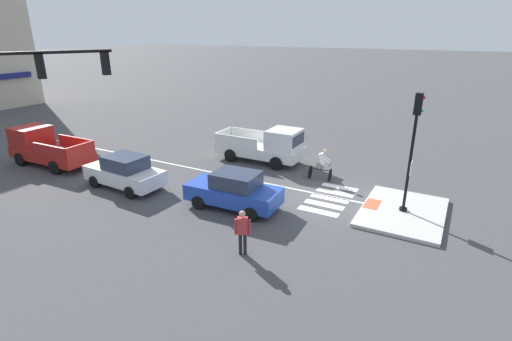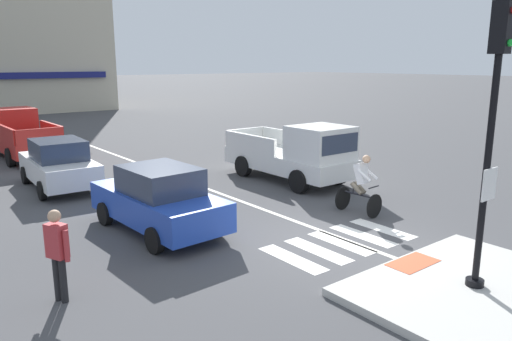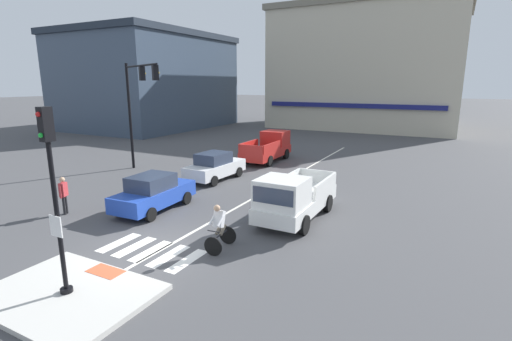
{
  "view_description": "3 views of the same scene",
  "coord_description": "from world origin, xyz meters",
  "views": [
    {
      "loc": [
        -15.8,
        -4.91,
        7.32
      ],
      "look_at": [
        -0.98,
        3.25,
        1.09
      ],
      "focal_mm": 26.92,
      "sensor_mm": 36.0,
      "label": 1
    },
    {
      "loc": [
        -8.13,
        -7.23,
        4.09
      ],
      "look_at": [
        0.57,
        3.82,
        0.96
      ],
      "focal_mm": 34.03,
      "sensor_mm": 36.0,
      "label": 2
    },
    {
      "loc": [
        8.76,
        -9.02,
        5.63
      ],
      "look_at": [
        1.25,
        5.24,
        1.88
      ],
      "focal_mm": 26.54,
      "sensor_mm": 36.0,
      "label": 3
    }
  ],
  "objects": [
    {
      "name": "car_blue_westbound_near",
      "position": [
        -2.92,
        3.27,
        0.81
      ],
      "size": [
        2.0,
        4.18,
        1.64
      ],
      "color": "#2347B7",
      "rests_on": "ground"
    },
    {
      "name": "traffic_island",
      "position": [
        0.0,
        -3.3,
        0.07
      ],
      "size": [
        4.49,
        3.27,
        0.15
      ],
      "primitive_type": "cube",
      "color": "beige",
      "rests_on": "ground"
    },
    {
      "name": "lane_centre_line",
      "position": [
        0.22,
        10.0,
        0.0
      ],
      "size": [
        0.14,
        28.0,
        0.01
      ],
      "primitive_type": "cube",
      "color": "silver",
      "rests_on": "ground"
    },
    {
      "name": "crosswalk_stripe_b",
      "position": [
        -0.77,
        -0.1,
        0.0
      ],
      "size": [
        0.44,
        1.8,
        0.01
      ],
      "primitive_type": "cube",
      "color": "silver",
      "rests_on": "ground"
    },
    {
      "name": "tactile_pad_front",
      "position": [
        0.0,
        -2.01,
        0.15
      ],
      "size": [
        1.1,
        0.6,
        0.01
      ],
      "primitive_type": "cube",
      "color": "#DB5B38",
      "rests_on": "traffic_island"
    },
    {
      "name": "building_corner_left",
      "position": [
        -1.87,
        42.18,
        7.43
      ],
      "size": [
        22.55,
        16.1,
        14.82
      ],
      "color": "beige",
      "rests_on": "ground"
    },
    {
      "name": "building_corner_right",
      "position": [
        -26.61,
        28.58,
        5.82
      ],
      "size": [
        15.59,
        19.5,
        11.6
      ],
      "color": "#3D4C60",
      "rests_on": "ground"
    },
    {
      "name": "signal_pole",
      "position": [
        0.0,
        -3.31,
        3.11
      ],
      "size": [
        0.44,
        0.38,
        4.92
      ],
      "color": "black",
      "rests_on": "traffic_island"
    },
    {
      "name": "pickup_truck_red_westbound_distant",
      "position": [
        -3.21,
        15.77,
        0.98
      ],
      "size": [
        2.14,
        5.14,
        2.08
      ],
      "color": "red",
      "rests_on": "ground"
    },
    {
      "name": "crosswalk_stripe_d",
      "position": [
        0.77,
        -0.1,
        0.0
      ],
      "size": [
        0.44,
        1.8,
        0.01
      ],
      "primitive_type": "cube",
      "color": "silver",
      "rests_on": "ground"
    },
    {
      "name": "traffic_light_mast",
      "position": [
        -8.76,
        8.49,
        4.76
      ],
      "size": [
        4.85,
        2.58,
        6.85
      ],
      "color": "black",
      "rests_on": "ground"
    },
    {
      "name": "crosswalk_stripe_c",
      "position": [
        0.0,
        -0.1,
        0.0
      ],
      "size": [
        0.44,
        1.8,
        0.01
      ],
      "primitive_type": "cube",
      "color": "silver",
      "rests_on": "ground"
    },
    {
      "name": "ground_plane",
      "position": [
        0.0,
        0.0,
        0.0
      ],
      "size": [
        300.0,
        300.0,
        0.0
      ],
      "primitive_type": "plane",
      "color": "#474749"
    },
    {
      "name": "car_white_westbound_far",
      "position": [
        -3.56,
        9.14,
        0.81
      ],
      "size": [
        1.99,
        4.17,
        1.64
      ],
      "color": "white",
      "rests_on": "ground"
    },
    {
      "name": "pickup_truck_white_eastbound_mid",
      "position": [
        3.18,
        4.85,
        0.98
      ],
      "size": [
        2.07,
        5.1,
        2.08
      ],
      "color": "white",
      "rests_on": "ground"
    },
    {
      "name": "cyclist",
      "position": [
        2.04,
        1.06,
        0.87
      ],
      "size": [
        0.74,
        1.14,
        1.68
      ],
      "color": "black",
      "rests_on": "ground"
    },
    {
      "name": "pedestrian_at_curb_left",
      "position": [
        -5.98,
        1.02,
        0.98
      ],
      "size": [
        0.35,
        0.51,
        1.67
      ],
      "color": "black",
      "rests_on": "ground"
    },
    {
      "name": "crosswalk_stripe_a",
      "position": [
        -1.53,
        -0.1,
        0.0
      ],
      "size": [
        0.44,
        1.8,
        0.01
      ],
      "primitive_type": "cube",
      "color": "silver",
      "rests_on": "ground"
    },
    {
      "name": "crosswalk_stripe_e",
      "position": [
        1.53,
        -0.1,
        0.0
      ],
      "size": [
        0.44,
        1.8,
        0.01
      ],
      "primitive_type": "cube",
      "color": "silver",
      "rests_on": "ground"
    }
  ]
}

